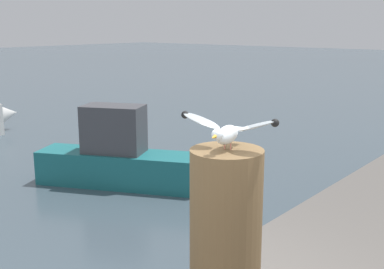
# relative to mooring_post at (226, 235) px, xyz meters

# --- Properties ---
(mooring_post) EXTENTS (0.41, 0.41, 1.01)m
(mooring_post) POSITION_rel_mooring_post_xyz_m (0.00, 0.00, 0.00)
(mooring_post) COLOR brown
(mooring_post) RESTS_ON harbor_quay
(seagull) EXTENTS (0.39, 0.56, 0.19)m
(seagull) POSITION_rel_mooring_post_xyz_m (-0.00, -0.00, 0.61)
(seagull) COLOR #C67360
(seagull) RESTS_ON mooring_post
(boat_teal) EXTENTS (2.33, 3.75, 1.56)m
(boat_teal) POSITION_rel_mooring_post_xyz_m (4.03, 5.05, -1.33)
(boat_teal) COLOR #1E7075
(boat_teal) RESTS_ON ground_plane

